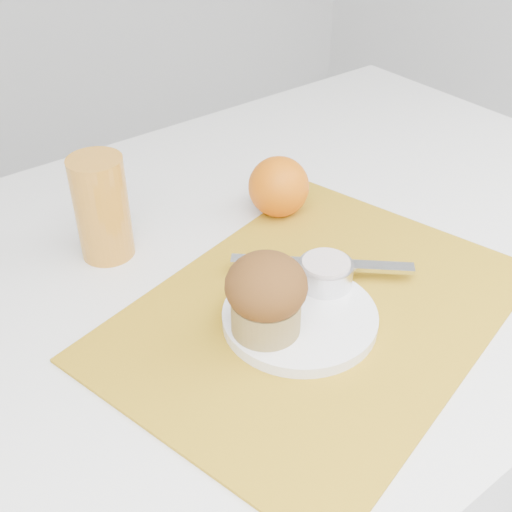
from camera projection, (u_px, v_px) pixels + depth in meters
table at (270, 427)px, 1.07m from camera, size 1.20×0.80×0.75m
placemat at (317, 311)px, 0.74m from camera, size 0.55×0.46×0.00m
plate at (300, 317)px, 0.72m from camera, size 0.20×0.20×0.01m
ramekin at (325, 273)px, 0.75m from camera, size 0.08×0.08×0.03m
cream at (326, 264)px, 0.74m from camera, size 0.07×0.07×0.01m
raspberry_near at (285, 284)px, 0.74m from camera, size 0.02×0.02×0.02m
raspberry_far at (305, 282)px, 0.74m from camera, size 0.02×0.02×0.02m
butter_knife at (322, 264)px, 0.78m from camera, size 0.18×0.16×0.01m
orange at (279, 187)px, 0.89m from camera, size 0.09×0.09×0.09m
juice_glass at (102, 208)px, 0.80m from camera, size 0.08×0.08×0.14m
muffin at (266, 295)px, 0.67m from camera, size 0.09×0.09×0.09m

